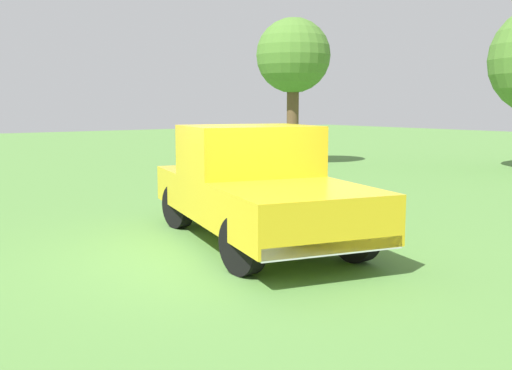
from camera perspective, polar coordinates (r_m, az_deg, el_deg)
The scene contains 3 objects.
ground_plane at distance 8.49m, azimuth -2.53°, elevation -6.75°, with size 80.00×80.00×0.00m, color #54843D.
pickup_truck at distance 9.19m, azimuth -0.30°, elevation 0.26°, with size 5.21×3.11×1.80m.
tree_back_left at distance 21.27m, azimuth 3.58°, elevation 12.11°, with size 2.60×2.60×5.13m.
Camera 1 is at (-6.80, 4.62, 2.12)m, focal length 41.73 mm.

